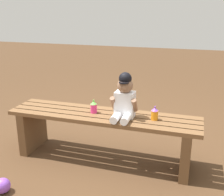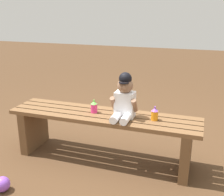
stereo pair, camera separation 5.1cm
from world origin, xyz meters
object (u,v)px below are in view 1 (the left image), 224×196
(park_bench, at_px, (103,128))
(sippy_cup_left, at_px, (94,107))
(child_figure, at_px, (124,98))
(toy_ball, at_px, (2,186))
(sippy_cup_right, at_px, (155,113))

(park_bench, distance_m, sippy_cup_left, 0.22)
(park_bench, xyz_separation_m, child_figure, (0.21, -0.02, 0.32))
(park_bench, bearing_deg, sippy_cup_left, 174.43)
(toy_ball, bearing_deg, park_bench, 51.14)
(park_bench, bearing_deg, sippy_cup_right, 1.10)
(child_figure, height_order, toy_ball, child_figure)
(child_figure, bearing_deg, sippy_cup_right, 6.21)
(sippy_cup_right, bearing_deg, child_figure, -173.79)
(sippy_cup_left, relative_size, sippy_cup_right, 1.00)
(toy_ball, bearing_deg, sippy_cup_left, 56.18)
(toy_ball, bearing_deg, child_figure, 41.74)
(child_figure, relative_size, sippy_cup_right, 3.26)
(sippy_cup_left, bearing_deg, sippy_cup_right, 0.00)
(sippy_cup_left, distance_m, sippy_cup_right, 0.56)
(park_bench, bearing_deg, toy_ball, -128.86)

